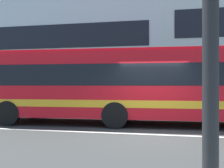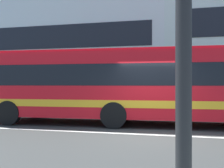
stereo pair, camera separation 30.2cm
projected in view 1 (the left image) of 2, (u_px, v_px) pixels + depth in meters
name	position (u px, v px, depth m)	size (l,w,h in m)	color
ground_plane	(152.00, 135.00, 8.41)	(160.00, 160.00, 0.00)	#383A37
lane_centre_line	(152.00, 134.00, 8.41)	(60.00, 0.16, 0.01)	silver
hedge_row_far	(105.00, 106.00, 14.31)	(19.25, 1.10, 0.88)	#36682E
apartment_block_left	(50.00, 54.00, 25.94)	(22.42, 10.15, 9.49)	silver
transit_bus	(137.00, 84.00, 10.60)	(12.33, 3.11, 3.05)	red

